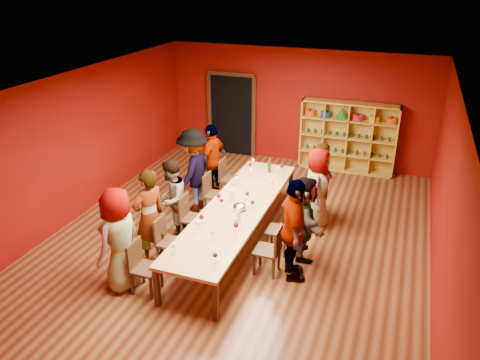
% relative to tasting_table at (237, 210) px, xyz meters
% --- Properties ---
extents(room_shell, '(7.10, 9.10, 3.04)m').
position_rel_tasting_table_xyz_m(room_shell, '(0.00, 0.00, 0.80)').
color(room_shell, '#512A15').
rests_on(room_shell, ground).
extents(tasting_table, '(1.10, 4.50, 0.75)m').
position_rel_tasting_table_xyz_m(tasting_table, '(0.00, 0.00, 0.00)').
color(tasting_table, tan).
rests_on(tasting_table, ground).
extents(doorway, '(1.40, 0.17, 2.30)m').
position_rel_tasting_table_xyz_m(doorway, '(-1.80, 4.43, 0.42)').
color(doorway, black).
rests_on(doorway, ground).
extents(shelving_unit, '(2.40, 0.40, 1.80)m').
position_rel_tasting_table_xyz_m(shelving_unit, '(1.40, 4.32, 0.28)').
color(shelving_unit, gold).
rests_on(shelving_unit, ground).
extents(chair_person_left_0, '(0.42, 0.42, 0.89)m').
position_rel_tasting_table_xyz_m(chair_person_left_0, '(-0.91, -1.90, -0.20)').
color(chair_person_left_0, '#311D10').
rests_on(chair_person_left_0, ground).
extents(person_left_0, '(0.58, 0.92, 1.76)m').
position_rel_tasting_table_xyz_m(person_left_0, '(-1.27, -1.90, 0.18)').
color(person_left_0, silver).
rests_on(person_left_0, ground).
extents(chair_person_left_1, '(0.42, 0.42, 0.89)m').
position_rel_tasting_table_xyz_m(chair_person_left_1, '(-0.91, -1.08, -0.20)').
color(chair_person_left_1, '#311D10').
rests_on(chair_person_left_1, ground).
extents(person_left_1, '(0.68, 0.77, 1.76)m').
position_rel_tasting_table_xyz_m(person_left_1, '(-1.21, -1.08, 0.18)').
color(person_left_1, '#141A37').
rests_on(person_left_1, ground).
extents(chair_person_left_2, '(0.42, 0.42, 0.89)m').
position_rel_tasting_table_xyz_m(chair_person_left_2, '(-0.91, -0.16, -0.20)').
color(chair_person_left_2, '#311D10').
rests_on(chair_person_left_2, ground).
extents(person_left_2, '(0.50, 0.80, 1.56)m').
position_rel_tasting_table_xyz_m(person_left_2, '(-1.27, -0.16, 0.08)').
color(person_left_2, '#5C7BBF').
rests_on(person_left_2, ground).
extents(chair_person_left_3, '(0.42, 0.42, 0.89)m').
position_rel_tasting_table_xyz_m(chair_person_left_3, '(-0.91, 0.93, -0.20)').
color(chair_person_left_3, '#311D10').
rests_on(chair_person_left_3, ground).
extents(person_left_3, '(0.50, 1.19, 1.83)m').
position_rel_tasting_table_xyz_m(person_left_3, '(-1.32, 0.93, 0.21)').
color(person_left_3, silver).
rests_on(person_left_3, ground).
extents(chair_person_left_4, '(0.42, 0.42, 0.89)m').
position_rel_tasting_table_xyz_m(chair_person_left_4, '(-0.91, 1.79, -0.20)').
color(chair_person_left_4, '#311D10').
rests_on(chair_person_left_4, ground).
extents(person_left_4, '(0.57, 1.04, 1.69)m').
position_rel_tasting_table_xyz_m(person_left_4, '(-1.25, 1.79, 0.15)').
color(person_left_4, '#4B4B50').
rests_on(person_left_4, ground).
extents(chair_person_right_1, '(0.42, 0.42, 0.89)m').
position_rel_tasting_table_xyz_m(chair_person_right_1, '(0.91, -0.73, -0.20)').
color(chair_person_right_1, '#311D10').
rests_on(chair_person_right_1, ground).
extents(person_right_1, '(0.82, 1.16, 1.81)m').
position_rel_tasting_table_xyz_m(person_right_1, '(1.27, -0.73, 0.21)').
color(person_right_1, '#516EA8').
rests_on(person_right_1, ground).
extents(chair_person_right_2, '(0.42, 0.42, 0.89)m').
position_rel_tasting_table_xyz_m(chair_person_right_2, '(0.91, -0.02, -0.20)').
color(chair_person_right_2, '#311D10').
rests_on(chair_person_right_2, ground).
extents(person_right_2, '(0.94, 1.51, 1.57)m').
position_rel_tasting_table_xyz_m(person_right_2, '(1.29, -0.02, 0.09)').
color(person_right_2, '#141739').
rests_on(person_right_2, ground).
extents(chair_person_right_3, '(0.42, 0.42, 0.89)m').
position_rel_tasting_table_xyz_m(chair_person_right_3, '(0.91, 1.13, -0.20)').
color(chair_person_right_3, '#311D10').
rests_on(chair_person_right_3, ground).
extents(person_right_3, '(0.51, 0.85, 1.68)m').
position_rel_tasting_table_xyz_m(person_right_3, '(1.27, 1.13, 0.14)').
color(person_right_3, '#618AC9').
rests_on(person_right_3, ground).
extents(chair_person_right_4, '(0.42, 0.42, 0.89)m').
position_rel_tasting_table_xyz_m(chair_person_right_4, '(0.91, 1.57, -0.20)').
color(chair_person_right_4, '#311D10').
rests_on(chair_person_right_4, ground).
extents(person_right_4, '(0.57, 0.69, 1.65)m').
position_rel_tasting_table_xyz_m(person_right_4, '(1.30, 1.57, 0.12)').
color(person_right_4, '#121634').
rests_on(person_right_4, ground).
extents(wine_glass_0, '(0.08, 0.08, 0.21)m').
position_rel_tasting_table_xyz_m(wine_glass_0, '(-0.34, 1.95, 0.20)').
color(wine_glass_0, white).
rests_on(wine_glass_0, tasting_table).
extents(wine_glass_1, '(0.07, 0.07, 0.18)m').
position_rel_tasting_table_xyz_m(wine_glass_1, '(-0.34, 1.72, 0.18)').
color(wine_glass_1, white).
rests_on(wine_glass_1, tasting_table).
extents(wine_glass_2, '(0.08, 0.08, 0.19)m').
position_rel_tasting_table_xyz_m(wine_glass_2, '(-0.36, -1.79, 0.19)').
color(wine_glass_2, white).
rests_on(wine_glass_2, tasting_table).
extents(wine_glass_3, '(0.07, 0.07, 0.18)m').
position_rel_tasting_table_xyz_m(wine_glass_3, '(0.30, 0.03, 0.18)').
color(wine_glass_3, white).
rests_on(wine_glass_3, tasting_table).
extents(wine_glass_4, '(0.08, 0.08, 0.21)m').
position_rel_tasting_table_xyz_m(wine_glass_4, '(-0.33, -0.83, 0.20)').
color(wine_glass_4, white).
rests_on(wine_glass_4, tasting_table).
extents(wine_glass_5, '(0.08, 0.08, 0.21)m').
position_rel_tasting_table_xyz_m(wine_glass_5, '(0.05, -1.24, 0.20)').
color(wine_glass_5, white).
rests_on(wine_glass_5, tasting_table).
extents(wine_glass_6, '(0.09, 0.09, 0.22)m').
position_rel_tasting_table_xyz_m(wine_glass_6, '(0.26, -0.75, 0.21)').
color(wine_glass_6, white).
rests_on(wine_glass_6, tasting_table).
extents(wine_glass_7, '(0.07, 0.07, 0.18)m').
position_rel_tasting_table_xyz_m(wine_glass_7, '(0.31, 1.71, 0.18)').
color(wine_glass_7, white).
rests_on(wine_glass_7, tasting_table).
extents(wine_glass_8, '(0.07, 0.07, 0.18)m').
position_rel_tasting_table_xyz_m(wine_glass_8, '(0.34, -1.80, 0.18)').
color(wine_glass_8, white).
rests_on(wine_glass_8, tasting_table).
extents(wine_glass_9, '(0.08, 0.08, 0.20)m').
position_rel_tasting_table_xyz_m(wine_glass_9, '(0.09, 0.32, 0.19)').
color(wine_glass_9, white).
rests_on(wine_glass_9, tasting_table).
extents(wine_glass_10, '(0.09, 0.09, 0.22)m').
position_rel_tasting_table_xyz_m(wine_glass_10, '(-0.20, 1.37, 0.21)').
color(wine_glass_10, white).
rests_on(wine_glass_10, tasting_table).
extents(wine_glass_11, '(0.08, 0.08, 0.19)m').
position_rel_tasting_table_xyz_m(wine_glass_11, '(0.35, 1.87, 0.19)').
color(wine_glass_11, white).
rests_on(wine_glass_11, tasting_table).
extents(wine_glass_12, '(0.08, 0.08, 0.19)m').
position_rel_tasting_table_xyz_m(wine_glass_12, '(0.27, -0.18, 0.19)').
color(wine_glass_12, white).
rests_on(wine_glass_12, tasting_table).
extents(wine_glass_13, '(0.08, 0.08, 0.21)m').
position_rel_tasting_table_xyz_m(wine_glass_13, '(-0.33, 0.90, 0.20)').
color(wine_glass_13, white).
rests_on(wine_glass_13, tasting_table).
extents(wine_glass_14, '(0.09, 0.09, 0.21)m').
position_rel_tasting_table_xyz_m(wine_glass_14, '(0.33, -0.90, 0.21)').
color(wine_glass_14, white).
rests_on(wine_glass_14, tasting_table).
extents(wine_glass_15, '(0.09, 0.09, 0.22)m').
position_rel_tasting_table_xyz_m(wine_glass_15, '(-0.30, -1.06, 0.21)').
color(wine_glass_15, white).
rests_on(wine_glass_15, tasting_table).
extents(wine_glass_16, '(0.09, 0.09, 0.22)m').
position_rel_tasting_table_xyz_m(wine_glass_16, '(-0.35, 0.94, 0.21)').
color(wine_glass_16, white).
rests_on(wine_glass_16, tasting_table).
extents(wine_glass_17, '(0.07, 0.07, 0.18)m').
position_rel_tasting_table_xyz_m(wine_glass_17, '(0.37, 1.00, 0.18)').
color(wine_glass_17, white).
rests_on(wine_glass_17, tasting_table).
extents(wine_glass_18, '(0.07, 0.07, 0.18)m').
position_rel_tasting_table_xyz_m(wine_glass_18, '(-0.26, -0.09, 0.18)').
color(wine_glass_18, white).
rests_on(wine_glass_18, tasting_table).
extents(wine_glass_19, '(0.08, 0.08, 0.21)m').
position_rel_tasting_table_xyz_m(wine_glass_19, '(-0.36, 0.02, 0.20)').
color(wine_glass_19, white).
rests_on(wine_glass_19, tasting_table).
extents(spittoon_bowl, '(0.26, 0.26, 0.15)m').
position_rel_tasting_table_xyz_m(spittoon_bowl, '(0.09, -0.07, 0.11)').
color(spittoon_bowl, '#B3B6BA').
rests_on(spittoon_bowl, tasting_table).
extents(carafe_a, '(0.11, 0.11, 0.26)m').
position_rel_tasting_table_xyz_m(carafe_a, '(-0.18, 0.24, 0.17)').
color(carafe_a, white).
rests_on(carafe_a, tasting_table).
extents(carafe_b, '(0.11, 0.11, 0.26)m').
position_rel_tasting_table_xyz_m(carafe_b, '(0.21, -0.50, 0.17)').
color(carafe_b, white).
rests_on(carafe_b, tasting_table).
extents(wine_bottle, '(0.11, 0.11, 0.34)m').
position_rel_tasting_table_xyz_m(wine_bottle, '(0.09, 1.78, 0.18)').
color(wine_bottle, '#153B19').
rests_on(wine_bottle, tasting_table).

